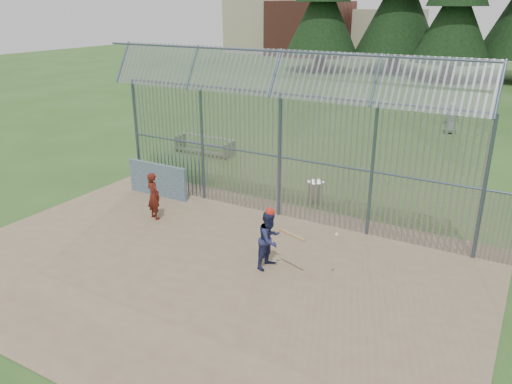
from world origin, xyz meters
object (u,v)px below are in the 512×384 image
Objects in this scene: onlooker at (154,196)px; bleacher at (204,145)px; batter at (270,239)px; dugout_wall at (158,180)px; trash_can at (315,191)px.

bleacher is at bearing -48.13° from onlooker.
batter is at bearing -45.74° from bleacher.
batter is (5.99, -2.61, 0.18)m from dugout_wall.
trash_can reaches higher than bleacher.
trash_can is 0.27× the size of bleacher.
onlooker is 0.52× the size of bleacher.
onlooker is at bearing 86.30° from batter.
dugout_wall is at bearing -34.35° from onlooker.
onlooker is 5.58m from trash_can.
batter is 11.15m from bleacher.
trash_can is (5.16, 2.31, -0.24)m from dugout_wall.
trash_can is at bearing 24.07° from dugout_wall.
bleacher is at bearing 108.39° from dugout_wall.
batter is at bearing -172.92° from onlooker.
batter reaches higher than onlooker.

